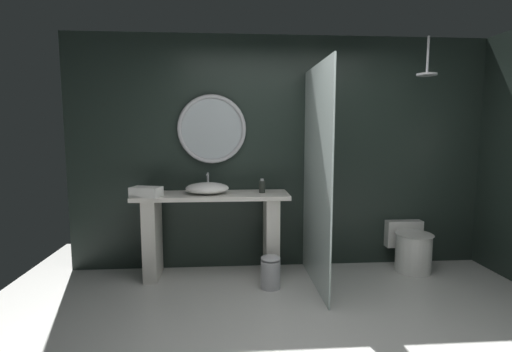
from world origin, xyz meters
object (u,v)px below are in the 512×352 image
(tumbler_cup, at_px, (143,191))
(round_wall_mirror, at_px, (212,129))
(waste_bin, at_px, (270,271))
(vessel_sink, at_px, (207,188))
(toilet, at_px, (410,247))
(folded_hand_towel, at_px, (146,192))
(soap_dispenser, at_px, (262,186))
(rain_shower_head, at_px, (427,70))

(tumbler_cup, relative_size, round_wall_mirror, 0.11)
(round_wall_mirror, xyz_separation_m, waste_bin, (0.59, -0.60, -1.41))
(vessel_sink, distance_m, toilet, 2.37)
(vessel_sink, relative_size, waste_bin, 1.36)
(tumbler_cup, distance_m, toilet, 3.01)
(waste_bin, xyz_separation_m, folded_hand_towel, (-1.24, 0.23, 0.78))
(soap_dispenser, xyz_separation_m, folded_hand_towel, (-1.19, -0.16, -0.02))
(tumbler_cup, relative_size, waste_bin, 0.25)
(toilet, xyz_separation_m, waste_bin, (-1.63, -0.40, -0.09))
(round_wall_mirror, height_order, folded_hand_towel, round_wall_mirror)
(rain_shower_head, relative_size, waste_bin, 1.15)
(rain_shower_head, height_order, folded_hand_towel, rain_shower_head)
(folded_hand_towel, bearing_deg, rain_shower_head, -1.06)
(soap_dispenser, relative_size, waste_bin, 0.45)
(vessel_sink, relative_size, toilet, 0.77)
(vessel_sink, xyz_separation_m, tumbler_cup, (-0.67, -0.02, -0.02))
(vessel_sink, xyz_separation_m, rain_shower_head, (2.23, -0.19, 1.20))
(soap_dispenser, bearing_deg, waste_bin, -82.43)
(round_wall_mirror, height_order, waste_bin, round_wall_mirror)
(tumbler_cup, height_order, rain_shower_head, rain_shower_head)
(rain_shower_head, bearing_deg, toilet, 82.02)
(round_wall_mirror, bearing_deg, vessel_sink, -101.24)
(round_wall_mirror, relative_size, rain_shower_head, 1.95)
(round_wall_mirror, bearing_deg, rain_shower_head, -10.98)
(tumbler_cup, height_order, round_wall_mirror, round_wall_mirror)
(vessel_sink, bearing_deg, tumbler_cup, -178.49)
(vessel_sink, distance_m, rain_shower_head, 2.54)
(rain_shower_head, height_order, toilet, rain_shower_head)
(tumbler_cup, height_order, soap_dispenser, soap_dispenser)
(rain_shower_head, bearing_deg, soap_dispenser, 172.72)
(vessel_sink, bearing_deg, soap_dispenser, 2.45)
(round_wall_mirror, height_order, rain_shower_head, rain_shower_head)
(waste_bin, bearing_deg, soap_dispenser, 97.57)
(tumbler_cup, xyz_separation_m, folded_hand_towel, (0.06, -0.12, 0.01))
(soap_dispenser, height_order, folded_hand_towel, soap_dispenser)
(vessel_sink, relative_size, rain_shower_head, 1.18)
(soap_dispenser, height_order, waste_bin, soap_dispenser)
(tumbler_cup, xyz_separation_m, soap_dispenser, (1.25, 0.04, 0.03))
(tumbler_cup, distance_m, waste_bin, 1.55)
(vessel_sink, bearing_deg, rain_shower_head, -4.76)
(round_wall_mirror, distance_m, folded_hand_towel, 0.98)
(tumbler_cup, xyz_separation_m, round_wall_mirror, (0.71, 0.26, 0.64))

